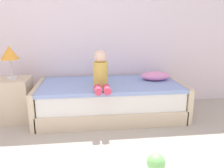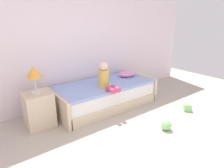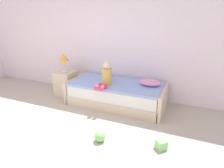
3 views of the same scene
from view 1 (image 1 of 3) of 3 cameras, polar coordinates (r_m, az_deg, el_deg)
name	(u,v)px [view 1 (image 1 of 3)]	position (r m, az deg, el deg)	size (l,w,h in m)	color
wall_rear	(65,16)	(3.77, -11.77, 16.44)	(7.20, 0.10, 2.90)	white
bed	(110,100)	(3.35, -0.51, -3.95)	(2.11, 1.00, 0.50)	beige
nightstand	(15,100)	(3.46, -23.36, -3.62)	(0.44, 0.44, 0.60)	beige
table_lamp	(10,54)	(3.33, -24.47, 6.84)	(0.24, 0.24, 0.45)	silver
child_figure	(101,73)	(2.99, -2.86, 2.88)	(0.20, 0.51, 0.50)	gold
pillow	(155,76)	(3.50, 10.87, 2.04)	(0.44, 0.30, 0.13)	#EA8CC6
toy_ball	(156,162)	(2.25, 11.07, -18.85)	(0.17, 0.17, 0.17)	#7FD872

